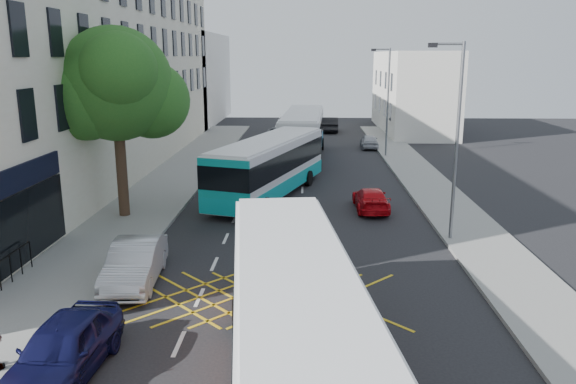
# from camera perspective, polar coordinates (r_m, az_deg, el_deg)

# --- Properties ---
(pavement_left) EXTENTS (5.00, 70.00, 0.15)m
(pavement_left) POSITION_cam_1_polar(r_m,az_deg,el_deg) (28.16, -16.22, -2.37)
(pavement_left) COLOR gray
(pavement_left) RESTS_ON ground
(pavement_right) EXTENTS (3.00, 70.00, 0.15)m
(pavement_right) POSITION_cam_1_polar(r_m,az_deg,el_deg) (27.75, 17.05, -2.67)
(pavement_right) COLOR gray
(pavement_right) RESTS_ON ground
(terrace_main) EXTENTS (8.30, 45.00, 13.50)m
(terrace_main) POSITION_cam_1_polar(r_m,az_deg,el_deg) (37.96, -20.53, 11.58)
(terrace_main) COLOR beige
(terrace_main) RESTS_ON ground
(terrace_far) EXTENTS (8.00, 20.00, 10.00)m
(terrace_far) POSITION_cam_1_polar(r_m,az_deg,el_deg) (67.27, -10.50, 11.27)
(terrace_far) COLOR silver
(terrace_far) RESTS_ON ground
(building_right) EXTENTS (6.00, 18.00, 8.00)m
(building_right) POSITION_cam_1_polar(r_m,az_deg,el_deg) (59.78, 12.48, 9.94)
(building_right) COLOR silver
(building_right) RESTS_ON ground
(street_tree) EXTENTS (6.30, 5.70, 8.80)m
(street_tree) POSITION_cam_1_polar(r_m,az_deg,el_deg) (27.14, -17.15, 10.33)
(street_tree) COLOR #382619
(street_tree) RESTS_ON pavement_left
(lamp_near) EXTENTS (1.45, 0.15, 8.00)m
(lamp_near) POSITION_cam_1_polar(r_m,az_deg,el_deg) (23.66, 16.61, 5.87)
(lamp_near) COLOR slate
(lamp_near) RESTS_ON pavement_right
(lamp_far) EXTENTS (1.45, 0.15, 8.00)m
(lamp_far) POSITION_cam_1_polar(r_m,az_deg,el_deg) (43.21, 9.99, 9.54)
(lamp_far) COLOR slate
(lamp_far) RESTS_ON pavement_right
(bus_near) EXTENTS (4.01, 11.77, 3.24)m
(bus_near) POSITION_cam_1_polar(r_m,az_deg,el_deg) (12.92, 0.66, -13.50)
(bus_near) COLOR silver
(bus_near) RESTS_ON ground
(bus_mid) EXTENTS (6.02, 11.62, 3.20)m
(bus_mid) POSITION_cam_1_polar(r_m,az_deg,el_deg) (30.87, -1.94, 2.63)
(bus_mid) COLOR silver
(bus_mid) RESTS_ON ground
(bus_far) EXTENTS (3.51, 12.42, 3.46)m
(bus_far) POSITION_cam_1_polar(r_m,az_deg,el_deg) (42.89, 1.51, 5.95)
(bus_far) COLOR silver
(bus_far) RESTS_ON ground
(parked_car_blue) EXTENTS (1.93, 4.38, 1.47)m
(parked_car_blue) POSITION_cam_1_polar(r_m,az_deg,el_deg) (15.03, -21.88, -14.61)
(parked_car_blue) COLOR #0E0F38
(parked_car_blue) RESTS_ON ground
(parked_car_silver) EXTENTS (1.89, 4.53, 1.46)m
(parked_car_silver) POSITION_cam_1_polar(r_m,az_deg,el_deg) (19.96, -15.29, -6.98)
(parked_car_silver) COLOR #AFB3B7
(parked_car_silver) RESTS_ON ground
(red_hatchback) EXTENTS (1.67, 3.95, 1.14)m
(red_hatchback) POSITION_cam_1_polar(r_m,az_deg,el_deg) (28.57, 8.42, -0.71)
(red_hatchback) COLOR red
(red_hatchback) RESTS_ON ground
(distant_car_grey) EXTENTS (2.38, 4.95, 1.36)m
(distant_car_grey) POSITION_cam_1_polar(r_m,az_deg,el_deg) (50.03, -1.05, 5.75)
(distant_car_grey) COLOR #383B3F
(distant_car_grey) RESTS_ON ground
(distant_car_silver) EXTENTS (1.49, 3.51, 1.18)m
(distant_car_silver) POSITION_cam_1_polar(r_m,az_deg,el_deg) (47.82, 8.26, 5.13)
(distant_car_silver) COLOR #B1B2B9
(distant_car_silver) RESTS_ON ground
(distant_car_dark) EXTENTS (1.74, 4.55, 1.48)m
(distant_car_dark) POSITION_cam_1_polar(r_m,az_deg,el_deg) (57.95, 4.32, 6.87)
(distant_car_dark) COLOR black
(distant_car_dark) RESTS_ON ground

